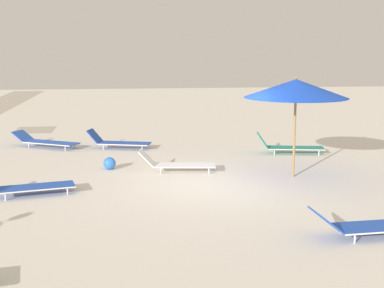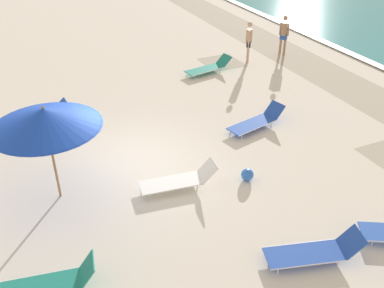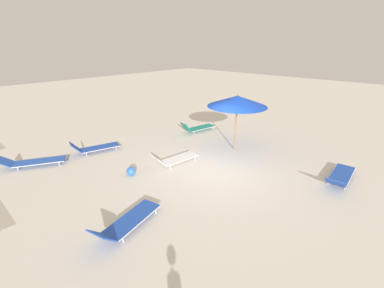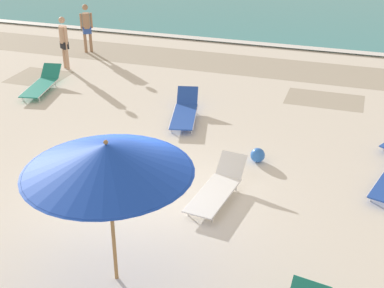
{
  "view_description": "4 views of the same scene",
  "coord_description": "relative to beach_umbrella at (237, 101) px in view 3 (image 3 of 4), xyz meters",
  "views": [
    {
      "loc": [
        -12.15,
        1.98,
        3.24
      ],
      "look_at": [
        -0.04,
        0.55,
        1.01
      ],
      "focal_mm": 50.0,
      "sensor_mm": 36.0,
      "label": 1
    },
    {
      "loc": [
        9.72,
        -2.6,
        6.75
      ],
      "look_at": [
        0.71,
        1.5,
        0.68
      ],
      "focal_mm": 40.0,
      "sensor_mm": 36.0,
      "label": 2
    },
    {
      "loc": [
        -5.34,
        7.13,
        4.53
      ],
      "look_at": [
        0.51,
        0.83,
        1.13
      ],
      "focal_mm": 24.0,
      "sensor_mm": 36.0,
      "label": 3
    },
    {
      "loc": [
        3.89,
        -8.19,
        5.89
      ],
      "look_at": [
        0.77,
        1.34,
        0.84
      ],
      "focal_mm": 50.0,
      "sensor_mm": 36.0,
      "label": 4
    }
  ],
  "objects": [
    {
      "name": "sun_lounger_beside_umbrella",
      "position": [
        -4.35,
        -0.08,
        -2.01
      ],
      "size": [
        0.74,
        2.28,
        0.53
      ],
      "rotation": [
        0.0,
        0.0,
        0.06
      ],
      "color": "blue",
      "rests_on": "ground_plane"
    },
    {
      "name": "beach_umbrella",
      "position": [
        0.0,
        0.0,
        0.0
      ],
      "size": [
        2.56,
        2.56,
        2.52
      ],
      "color": "#9E7547",
      "rests_on": "ground_plane"
    },
    {
      "name": "sun_lounger_mid_beach_pair_a",
      "position": [
        -1.0,
        6.39,
        -2.0
      ],
      "size": [
        1.06,
        2.15,
        0.57
      ],
      "rotation": [
        0.0,
        0.0,
        0.23
      ],
      "color": "blue",
      "rests_on": "ground_plane"
    },
    {
      "name": "sun_lounger_mid_beach_pair_b",
      "position": [
        2.92,
        -0.76,
        -2.0
      ],
      "size": [
        0.95,
        2.12,
        0.63
      ],
      "rotation": [
        0.0,
        0.0,
        -0.18
      ],
      "color": "#1E8475",
      "rests_on": "ground_plane"
    },
    {
      "name": "beach_ball",
      "position": [
        1.36,
        4.63,
        -2.05
      ],
      "size": [
        0.34,
        0.34,
        0.34
      ],
      "color": "blue",
      "rests_on": "ground_plane"
    },
    {
      "name": "sun_lounger_under_umbrella",
      "position": [
        4.81,
        6.81,
        -2.02
      ],
      "size": [
        1.64,
        2.3,
        0.49
      ],
      "rotation": [
        0.0,
        0.0,
        -0.51
      ],
      "color": "blue",
      "rests_on": "ground_plane"
    },
    {
      "name": "ground_plane",
      "position": [
        -0.59,
        2.1,
        -2.3
      ],
      "size": [
        60.0,
        60.0,
        0.16
      ],
      "color": "silver"
    },
    {
      "name": "sun_lounger_near_water_right",
      "position": [
        0.9,
        2.88,
        -2.0
      ],
      "size": [
        0.84,
        2.06,
        0.58
      ],
      "rotation": [
        0.0,
        0.0,
        -0.12
      ],
      "color": "white",
      "rests_on": "ground_plane"
    },
    {
      "name": "sun_lounger_mid_beach_solo",
      "position": [
        4.36,
        4.46,
        -2.0
      ],
      "size": [
        1.12,
        2.1,
        0.6
      ],
      "rotation": [
        0.0,
        0.0,
        -0.27
      ],
      "color": "blue",
      "rests_on": "ground_plane"
    }
  ]
}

